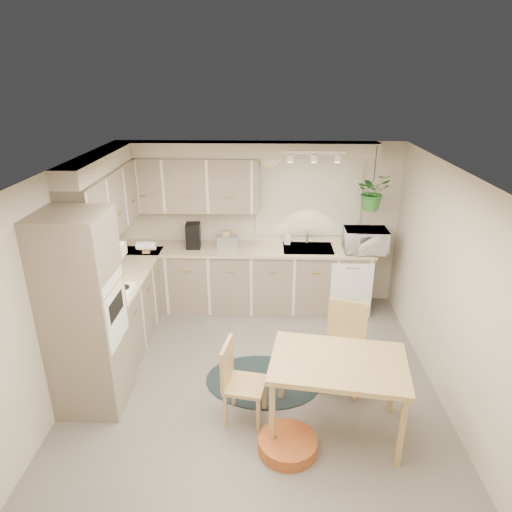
{
  "coord_description": "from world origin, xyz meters",
  "views": [
    {
      "loc": [
        0.13,
        -4.27,
        3.29
      ],
      "look_at": [
        -0.01,
        0.55,
        1.32
      ],
      "focal_mm": 32.0,
      "sensor_mm": 36.0,
      "label": 1
    }
  ],
  "objects_px": {
    "dining_table": "(336,395)",
    "chair_left": "(245,383)",
    "chair_back": "(343,349)",
    "braided_rug": "(263,381)",
    "microwave": "(366,238)",
    "pet_bed": "(288,444)"
  },
  "relations": [
    {
      "from": "braided_rug",
      "to": "microwave",
      "type": "height_order",
      "value": "microwave"
    },
    {
      "from": "braided_rug",
      "to": "microwave",
      "type": "xyz_separation_m",
      "value": [
        1.39,
        1.69,
        1.13
      ]
    },
    {
      "from": "chair_back",
      "to": "dining_table",
      "type": "bearing_deg",
      "value": 94.91
    },
    {
      "from": "dining_table",
      "to": "microwave",
      "type": "distance_m",
      "value": 2.6
    },
    {
      "from": "chair_back",
      "to": "braided_rug",
      "type": "xyz_separation_m",
      "value": [
        -0.87,
        0.05,
        -0.48
      ]
    },
    {
      "from": "dining_table",
      "to": "braided_rug",
      "type": "distance_m",
      "value": 1.08
    },
    {
      "from": "dining_table",
      "to": "chair_left",
      "type": "relative_size",
      "value": 1.46
    },
    {
      "from": "chair_left",
      "to": "chair_back",
      "type": "distance_m",
      "value": 1.17
    },
    {
      "from": "chair_left",
      "to": "braided_rug",
      "type": "distance_m",
      "value": 0.74
    },
    {
      "from": "chair_left",
      "to": "pet_bed",
      "type": "bearing_deg",
      "value": 54.49
    },
    {
      "from": "dining_table",
      "to": "microwave",
      "type": "xyz_separation_m",
      "value": [
        0.68,
        2.4,
        0.74
      ]
    },
    {
      "from": "dining_table",
      "to": "pet_bed",
      "type": "bearing_deg",
      "value": -147.45
    },
    {
      "from": "chair_left",
      "to": "pet_bed",
      "type": "distance_m",
      "value": 0.69
    },
    {
      "from": "dining_table",
      "to": "braided_rug",
      "type": "relative_size",
      "value": 0.96
    },
    {
      "from": "dining_table",
      "to": "braided_rug",
      "type": "bearing_deg",
      "value": 135.16
    },
    {
      "from": "braided_rug",
      "to": "dining_table",
      "type": "bearing_deg",
      "value": -44.84
    },
    {
      "from": "braided_rug",
      "to": "microwave",
      "type": "relative_size",
      "value": 2.23
    },
    {
      "from": "dining_table",
      "to": "chair_back",
      "type": "bearing_deg",
      "value": 76.76
    },
    {
      "from": "microwave",
      "to": "braided_rug",
      "type": "bearing_deg",
      "value": -129.45
    },
    {
      "from": "braided_rug",
      "to": "chair_left",
      "type": "bearing_deg",
      "value": -105.72
    },
    {
      "from": "chair_left",
      "to": "chair_back",
      "type": "xyz_separation_m",
      "value": [
        1.04,
        0.54,
        0.06
      ]
    },
    {
      "from": "microwave",
      "to": "dining_table",
      "type": "bearing_deg",
      "value": -105.77
    }
  ]
}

